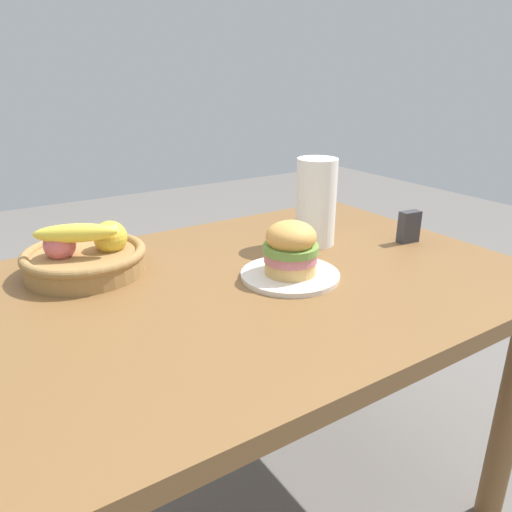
% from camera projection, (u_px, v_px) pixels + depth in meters
% --- Properties ---
extents(dining_table, '(1.40, 0.90, 0.75)m').
position_uv_depth(dining_table, '(235.00, 322.00, 1.16)').
color(dining_table, brown).
rests_on(dining_table, ground_plane).
extents(plate, '(0.23, 0.23, 0.01)m').
position_uv_depth(plate, '(290.00, 275.00, 1.15)').
color(plate, silver).
rests_on(plate, dining_table).
extents(sandwich, '(0.13, 0.13, 0.13)m').
position_uv_depth(sandwich, '(291.00, 248.00, 1.12)').
color(sandwich, '#DBAD60').
rests_on(sandwich, plate).
extents(fruit_basket, '(0.29, 0.29, 0.14)m').
position_uv_depth(fruit_basket, '(85.00, 256.00, 1.16)').
color(fruit_basket, '#9E7542').
rests_on(fruit_basket, dining_table).
extents(paper_towel_roll, '(0.11, 0.11, 0.24)m').
position_uv_depth(paper_towel_roll, '(316.00, 202.00, 1.33)').
color(paper_towel_roll, white).
rests_on(paper_towel_roll, dining_table).
extents(napkin_holder, '(0.06, 0.04, 0.09)m').
position_uv_depth(napkin_holder, '(409.00, 227.00, 1.37)').
color(napkin_holder, '#333338').
rests_on(napkin_holder, dining_table).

